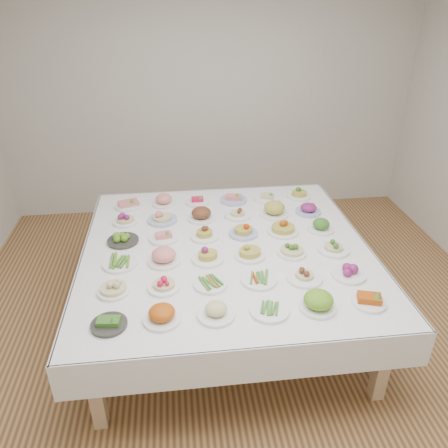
{
  "coord_description": "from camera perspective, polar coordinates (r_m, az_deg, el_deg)",
  "views": [
    {
      "loc": [
        -0.48,
        -2.81,
        2.62
      ],
      "look_at": [
        -0.1,
        0.36,
        0.88
      ],
      "focal_mm": 35.0,
      "sensor_mm": 36.0,
      "label": 1
    }
  ],
  "objects": [
    {
      "name": "room_envelope",
      "position": [
        2.96,
        2.85,
        13.13
      ],
      "size": [
        5.02,
        5.02,
        2.81
      ],
      "color": "#A77D45",
      "rests_on": "ground"
    },
    {
      "name": "display_table",
      "position": [
        3.61,
        0.29,
        -3.83
      ],
      "size": [
        2.33,
        2.33,
        0.75
      ],
      "color": "white",
      "rests_on": "ground"
    },
    {
      "name": "dish_0",
      "position": [
        2.87,
        -14.82,
        -12.28
      ],
      "size": [
        0.22,
        0.22,
        0.09
      ],
      "color": "#2F2D2A",
      "rests_on": "display_table"
    },
    {
      "name": "dish_1",
      "position": [
        2.84,
        -8.13,
        -11.39
      ],
      "size": [
        0.24,
        0.24,
        0.13
      ],
      "color": "white",
      "rests_on": "display_table"
    },
    {
      "name": "dish_2",
      "position": [
        2.84,
        -1.05,
        -11.04
      ],
      "size": [
        0.24,
        0.24,
        0.13
      ],
      "color": "white",
      "rests_on": "display_table"
    },
    {
      "name": "dish_3",
      "position": [
        2.91,
        5.96,
        -11.01
      ],
      "size": [
        0.26,
        0.26,
        0.05
      ],
      "color": "white",
      "rests_on": "display_table"
    },
    {
      "name": "dish_4",
      "position": [
        2.96,
        12.24,
        -9.66
      ],
      "size": [
        0.24,
        0.24,
        0.15
      ],
      "color": "white",
      "rests_on": "display_table"
    },
    {
      "name": "dish_5",
      "position": [
        3.1,
        18.46,
        -9.14
      ],
      "size": [
        0.23,
        0.23,
        0.11
      ],
      "color": "white",
      "rests_on": "display_table"
    },
    {
      "name": "dish_6",
      "position": [
        3.13,
        -14.3,
        -7.76
      ],
      "size": [
        0.22,
        0.22,
        0.13
      ],
      "color": "white",
      "rests_on": "display_table"
    },
    {
      "name": "dish_7",
      "position": [
        3.1,
        -7.89,
        -7.54
      ],
      "size": [
        0.23,
        0.23,
        0.12
      ],
      "color": "white",
      "rests_on": "display_table"
    },
    {
      "name": "dish_8",
      "position": [
        3.12,
        -1.77,
        -7.65
      ],
      "size": [
        0.24,
        0.24,
        0.05
      ],
      "color": "white",
      "rests_on": "display_table"
    },
    {
      "name": "dish_9",
      "position": [
        3.17,
        4.58,
        -7.11
      ],
      "size": [
        0.26,
        0.26,
        0.06
      ],
      "color": "white",
      "rests_on": "display_table"
    },
    {
      "name": "dish_10",
      "position": [
        3.21,
        10.53,
        -6.18
      ],
      "size": [
        0.26,
        0.26,
        0.14
      ],
      "color": "white",
      "rests_on": "display_table"
    },
    {
      "name": "dish_11",
      "position": [
        3.33,
        16.03,
        -5.84
      ],
      "size": [
        0.25,
        0.25,
        0.11
      ],
      "color": "white",
      "rests_on": "display_table"
    },
    {
      "name": "dish_12",
      "position": [
        3.42,
        -13.45,
        -4.81
      ],
      "size": [
        0.26,
        0.26,
        0.06
      ],
      "color": "white",
      "rests_on": "display_table"
    },
    {
      "name": "dish_13",
      "position": [
        3.37,
        -7.88,
        -3.99
      ],
      "size": [
        0.25,
        0.25,
        0.15
      ],
      "color": "white",
      "rests_on": "display_table"
    },
    {
      "name": "dish_14",
      "position": [
        3.37,
        -2.12,
        -3.73
      ],
      "size": [
        0.25,
        0.25,
        0.15
      ],
      "color": "white",
      "rests_on": "display_table"
    },
    {
      "name": "dish_15",
      "position": [
        3.42,
        3.42,
        -3.43
      ],
      "size": [
        0.23,
        0.23,
        0.13
      ],
      "color": "white",
      "rests_on": "display_table"
    },
    {
      "name": "dish_16",
      "position": [
        3.49,
        8.89,
        -3.0
      ],
      "size": [
        0.24,
        0.24,
        0.13
      ],
      "color": "white",
      "rests_on": "display_table"
    },
    {
      "name": "dish_17",
      "position": [
        3.59,
        14.21,
        -2.47
      ],
      "size": [
        0.28,
        0.28,
        0.15
      ],
      "color": "white",
      "rests_on": "display_table"
    },
    {
      "name": "dish_18",
      "position": [
        3.71,
        -13.11,
        -1.66
      ],
      "size": [
        0.26,
        0.26,
        0.11
      ],
      "color": "#2F2D2A",
      "rests_on": "display_table"
    },
    {
      "name": "dish_19",
      "position": [
        3.69,
        -7.88,
        -1.53
      ],
      "size": [
        0.24,
        0.24,
        0.09
      ],
      "color": "white",
      "rests_on": "display_table"
    },
    {
      "name": "dish_20",
      "position": [
        3.67,
        -2.57,
        -1.07
      ],
      "size": [
        0.23,
        0.23,
        0.12
      ],
      "color": "white",
      "rests_on": "display_table"
    },
    {
      "name": "dish_21",
      "position": [
        3.71,
        2.55,
        -0.52
      ],
      "size": [
        0.24,
        0.24,
        0.14
      ],
      "color": "#4C66B2",
      "rests_on": "display_table"
    },
    {
      "name": "dish_22",
      "position": [
        3.77,
        7.75,
        -0.08
      ],
      "size": [
        0.26,
        0.26,
        0.16
      ],
      "color": "white",
      "rests_on": "display_table"
    },
    {
      "name": "dish_23",
      "position": [
        3.87,
        12.56,
        -0.16
      ],
      "size": [
        0.22,
        0.22,
        0.12
      ],
      "color": "white",
      "rests_on": "display_table"
    },
    {
      "name": "dish_24",
      "position": [
        3.99,
        -12.8,
        0.94
      ],
      "size": [
        0.24,
        0.24,
        0.13
      ],
      "color": "white",
      "rests_on": "display_table"
    },
    {
      "name": "dish_25",
      "position": [
        3.96,
        -8.09,
        1.29
      ],
      "size": [
        0.28,
        0.28,
        0.15
      ],
      "color": "#4C66B2",
      "rests_on": "display_table"
    },
    {
      "name": "dish_26",
      "position": [
        3.96,
        -2.99,
        1.6
      ],
      "size": [
        0.28,
        0.28,
        0.16
      ],
      "color": "white",
      "rests_on": "display_table"
    },
    {
      "name": "dish_27",
      "position": [
        4.01,
        1.8,
        1.6
      ],
      "size": [
        0.24,
        0.24,
        0.11
      ],
      "color": "white",
      "rests_on": "display_table"
    },
    {
      "name": "dish_28",
      "position": [
        4.05,
        6.6,
        2.17
      ],
      "size": [
        0.29,
        0.29,
        0.16
      ],
      "color": "white",
      "rests_on": "display_table"
    },
    {
      "name": "dish_29",
      "position": [
        4.15,
        10.99,
        2.19
      ],
      "size": [
        0.23,
        0.23,
        0.13
      ],
      "color": "#4C66B2",
      "rests_on": "display_table"
    },
    {
      "name": "dish_30",
      "position": [
        4.29,
        -12.39,
        2.83
      ],
      "size": [
        0.25,
        0.25,
        0.12
      ],
      "color": "white",
      "rests_on": "display_table"
    },
    {
      "name": "dish_31",
      "position": [
        4.27,
        -7.87,
        3.17
      ],
      "size": [
        0.22,
        0.22,
        0.12
      ],
      "color": "white",
      "rests_on": "display_table"
    },
    {
      "name": "dish_32",
      "position": [
        4.28,
        -3.49,
        3.11
      ],
      "size": [
        0.22,
        0.22,
        0.09
      ],
      "color": "white",
      "rests_on": "display_table"
    },
    {
      "name": "dish_33",
      "position": [
        4.31,
        1.25,
        3.52
      ],
      "size": [
        0.26,
        0.26,
        0.11
      ],
      "color": "#4C66B2",
      "rests_on": "display_table"
    },
    {
      "name": "dish_34",
      "position": [
        4.37,
        5.65,
        3.66
      ],
      "size": [
        0.26,
        0.26,
        0.1
      ],
      "color": "white",
      "rests_on": "display_table"
    },
    {
      "name": "dish_35",
      "position": [
        4.45,
        9.81,
        4.02
      ],
      "size": [
        0.23,
        0.23,
        0.12
      ],
      "color": "white",
      "rests_on": "display_table"
    }
  ]
}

